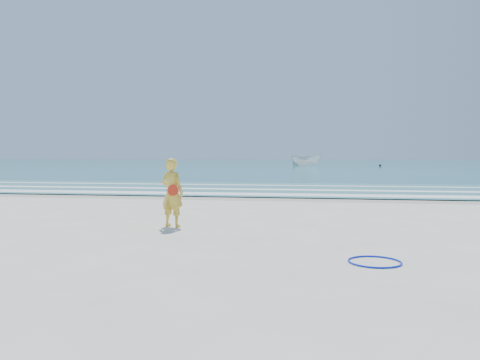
# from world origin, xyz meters

# --- Properties ---
(ground) EXTENTS (400.00, 400.00, 0.00)m
(ground) POSITION_xyz_m (0.00, 0.00, 0.00)
(ground) COLOR silver
(ground) RESTS_ON ground
(wet_sand) EXTENTS (400.00, 2.40, 0.00)m
(wet_sand) POSITION_xyz_m (0.00, 9.00, 0.00)
(wet_sand) COLOR #B2A893
(wet_sand) RESTS_ON ground
(ocean) EXTENTS (400.00, 190.00, 0.04)m
(ocean) POSITION_xyz_m (0.00, 105.00, 0.02)
(ocean) COLOR #19727F
(ocean) RESTS_ON ground
(shallow) EXTENTS (400.00, 10.00, 0.01)m
(shallow) POSITION_xyz_m (0.00, 14.00, 0.04)
(shallow) COLOR #59B7AD
(shallow) RESTS_ON ocean
(foam_near) EXTENTS (400.00, 1.40, 0.01)m
(foam_near) POSITION_xyz_m (0.00, 10.30, 0.05)
(foam_near) COLOR white
(foam_near) RESTS_ON shallow
(foam_mid) EXTENTS (400.00, 0.90, 0.01)m
(foam_mid) POSITION_xyz_m (0.00, 13.20, 0.05)
(foam_mid) COLOR white
(foam_mid) RESTS_ON shallow
(foam_far) EXTENTS (400.00, 0.60, 0.01)m
(foam_far) POSITION_xyz_m (0.00, 16.50, 0.05)
(foam_far) COLOR white
(foam_far) RESTS_ON shallow
(hoop) EXTENTS (1.12, 1.12, 0.03)m
(hoop) POSITION_xyz_m (3.99, -2.08, 0.02)
(hoop) COLOR #0B27CD
(hoop) RESTS_ON ground
(boat) EXTENTS (5.03, 2.11, 1.91)m
(boat) POSITION_xyz_m (0.95, 69.03, 1.00)
(boat) COLOR silver
(boat) RESTS_ON ocean
(buoy) EXTENTS (0.35, 0.35, 0.35)m
(buoy) POSITION_xyz_m (12.52, 65.66, 0.22)
(buoy) COLOR black
(buoy) RESTS_ON ocean
(woman) EXTENTS (0.70, 0.57, 1.67)m
(woman) POSITION_xyz_m (-0.43, 1.06, 0.84)
(woman) COLOR yellow
(woman) RESTS_ON ground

